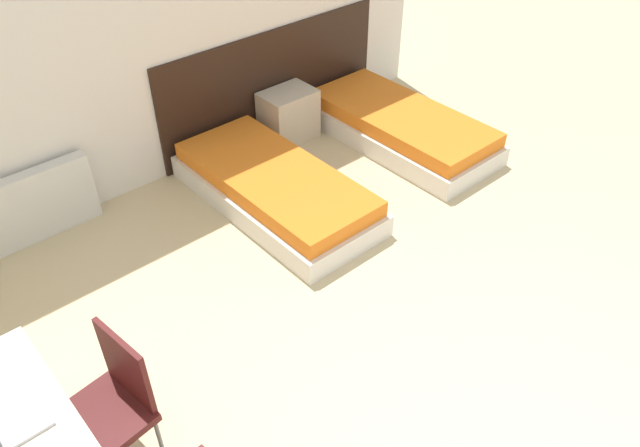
{
  "coord_description": "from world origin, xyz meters",
  "views": [
    {
      "loc": [
        -2.23,
        -0.1,
        3.25
      ],
      "look_at": [
        0.0,
        2.43,
        0.55
      ],
      "focal_mm": 35.0,
      "sensor_mm": 36.0,
      "label": 1
    }
  ],
  "objects_px": {
    "bed_near_window": "(275,188)",
    "nightstand": "(288,116)",
    "bed_near_door": "(401,127)",
    "chair_near_laptop": "(109,404)"
  },
  "relations": [
    {
      "from": "bed_near_window",
      "to": "nightstand",
      "type": "relative_size",
      "value": 3.73
    },
    {
      "from": "bed_near_door",
      "to": "nightstand",
      "type": "distance_m",
      "value": 1.11
    },
    {
      "from": "nightstand",
      "to": "chair_near_laptop",
      "type": "relative_size",
      "value": 0.58
    },
    {
      "from": "nightstand",
      "to": "chair_near_laptop",
      "type": "height_order",
      "value": "chair_near_laptop"
    },
    {
      "from": "bed_near_window",
      "to": "bed_near_door",
      "type": "distance_m",
      "value": 1.56
    },
    {
      "from": "bed_near_door",
      "to": "chair_near_laptop",
      "type": "xyz_separation_m",
      "value": [
        -3.69,
        -1.33,
        0.34
      ]
    },
    {
      "from": "bed_near_window",
      "to": "bed_near_door",
      "type": "bearing_deg",
      "value": 0.0
    },
    {
      "from": "bed_near_door",
      "to": "nightstand",
      "type": "bearing_deg",
      "value": 135.01
    },
    {
      "from": "chair_near_laptop",
      "to": "bed_near_window",
      "type": "bearing_deg",
      "value": 24.98
    },
    {
      "from": "bed_near_window",
      "to": "nightstand",
      "type": "distance_m",
      "value": 1.11
    }
  ]
}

